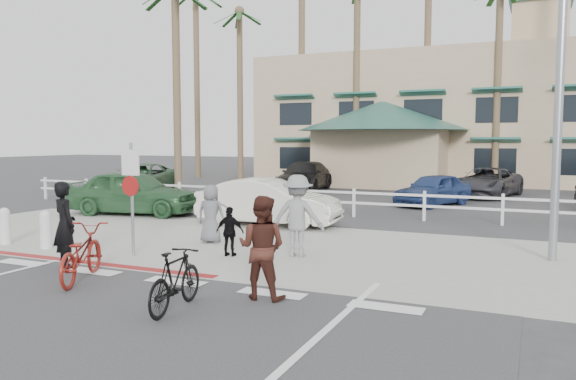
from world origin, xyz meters
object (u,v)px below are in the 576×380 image
at_px(bike_red, 81,254).
at_px(car_red_compact, 134,192).
at_px(car_white_sedan, 269,202).
at_px(bike_black, 175,280).
at_px(sign_post, 132,193).

relative_size(bike_red, car_red_compact, 0.42).
bearing_deg(car_white_sedan, bike_red, 175.21).
height_order(bike_black, car_white_sedan, car_white_sedan).
height_order(bike_red, car_white_sedan, car_white_sedan).
distance_m(bike_black, car_red_compact, 11.93).
xyz_separation_m(bike_red, bike_black, (2.72, -0.81, -0.04)).
relative_size(sign_post, car_white_sedan, 0.65).
xyz_separation_m(bike_black, car_red_compact, (-8.02, 8.83, 0.32)).
bearing_deg(bike_black, car_white_sedan, -80.10).
relative_size(sign_post, car_red_compact, 0.62).
distance_m(sign_post, bike_black, 4.61).
distance_m(sign_post, car_white_sedan, 5.51).
relative_size(bike_black, car_red_compact, 0.34).
bearing_deg(car_red_compact, bike_black, -147.91).
height_order(sign_post, car_red_compact, sign_post).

